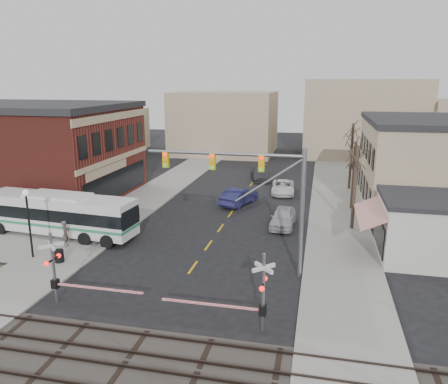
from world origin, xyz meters
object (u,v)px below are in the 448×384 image
(pedestrian_near, at_px, (66,234))
(car_d, at_px, (260,174))
(traffic_signal_mast, at_px, (258,184))
(rr_crossing_west, at_px, (61,270))
(pedestrian_far, at_px, (105,214))
(car_c, at_px, (283,187))
(trash_bin, at_px, (59,256))
(car_a, at_px, (283,217))
(street_lamp, at_px, (28,210))
(rr_crossing_east, at_px, (254,293))
(transit_bus, at_px, (59,213))
(car_b, at_px, (239,196))

(pedestrian_near, bearing_deg, car_d, -33.86)
(traffic_signal_mast, bearing_deg, rr_crossing_west, -147.03)
(pedestrian_far, bearing_deg, car_c, -13.24)
(trash_bin, bearing_deg, pedestrian_far, 95.73)
(car_a, bearing_deg, street_lamp, -145.10)
(street_lamp, height_order, pedestrian_far, street_lamp)
(rr_crossing_east, height_order, pedestrian_near, rr_crossing_east)
(car_c, bearing_deg, traffic_signal_mast, -93.81)
(traffic_signal_mast, bearing_deg, car_a, 84.82)
(street_lamp, relative_size, pedestrian_near, 2.44)
(transit_bus, bearing_deg, traffic_signal_mast, -11.81)
(transit_bus, relative_size, traffic_signal_mast, 1.29)
(rr_crossing_west, bearing_deg, rr_crossing_east, -1.95)
(car_d, height_order, pedestrian_near, pedestrian_near)
(traffic_signal_mast, bearing_deg, street_lamp, -175.38)
(trash_bin, xyz_separation_m, car_c, (12.78, 21.81, 0.16))
(car_b, xyz_separation_m, pedestrian_far, (-9.77, -8.67, 0.14))
(pedestrian_far, bearing_deg, car_d, 3.90)
(transit_bus, height_order, pedestrian_far, transit_bus)
(rr_crossing_east, xyz_separation_m, pedestrian_near, (-14.87, 7.65, -0.88))
(rr_crossing_west, bearing_deg, pedestrian_far, 107.82)
(traffic_signal_mast, height_order, car_d, traffic_signal_mast)
(transit_bus, height_order, car_c, transit_bus)
(rr_crossing_west, xyz_separation_m, pedestrian_near, (-4.36, 7.30, -0.88))
(rr_crossing_east, relative_size, trash_bin, 6.67)
(traffic_signal_mast, relative_size, pedestrian_near, 5.02)
(transit_bus, relative_size, rr_crossing_west, 2.24)
(traffic_signal_mast, bearing_deg, rr_crossing_east, -82.55)
(pedestrian_near, height_order, pedestrian_far, pedestrian_near)
(car_d, bearing_deg, car_b, -107.81)
(transit_bus, xyz_separation_m, trash_bin, (2.98, -4.88, -1.26))
(street_lamp, relative_size, car_b, 0.94)
(transit_bus, bearing_deg, rr_crossing_east, -30.66)
(traffic_signal_mast, height_order, car_c, traffic_signal_mast)
(car_a, bearing_deg, traffic_signal_mast, -93.56)
(rr_crossing_west, bearing_deg, car_b, 75.00)
(traffic_signal_mast, relative_size, rr_crossing_west, 1.74)
(pedestrian_far, bearing_deg, pedestrian_near, -152.05)
(rr_crossing_west, xyz_separation_m, car_d, (6.24, 32.64, -1.22))
(street_lamp, height_order, trash_bin, street_lamp)
(car_a, distance_m, car_b, 7.50)
(pedestrian_near, bearing_deg, trash_bin, -168.30)
(transit_bus, relative_size, car_b, 2.50)
(car_a, relative_size, car_c, 0.93)
(rr_crossing_west, height_order, rr_crossing_east, same)
(car_c, bearing_deg, pedestrian_far, -138.56)
(traffic_signal_mast, height_order, trash_bin, traffic_signal_mast)
(rr_crossing_west, bearing_deg, traffic_signal_mast, 32.97)
(trash_bin, xyz_separation_m, car_d, (9.50, 27.94, 0.20))
(rr_crossing_east, bearing_deg, car_d, 97.38)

